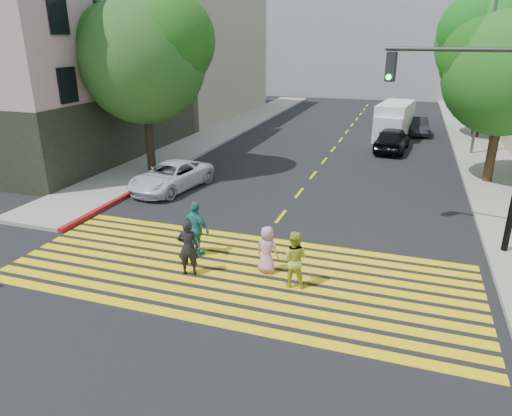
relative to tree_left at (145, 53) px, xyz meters
The scene contains 23 objects.
ground 13.86m from the tree_left, 51.80° to the right, with size 120.00×120.00×0.00m, color black.
sidewalk_left 13.38m from the tree_left, 93.32° to the left, with size 3.00×40.00×0.15m, color gray.
sidewalk_right 18.00m from the tree_left, 17.34° to the left, with size 3.00×60.00×0.15m, color gray.
curb_red 6.96m from the tree_left, 77.07° to the right, with size 0.20×8.00×0.16m, color maroon.
crosswalk 12.98m from the tree_left, 47.92° to the right, with size 13.40×5.30×0.01m.
lane_line 15.89m from the tree_left, 58.23° to the left, with size 0.12×34.40×0.01m.
building_left_pink 8.55m from the tree_left, 165.70° to the left, with size 12.10×14.10×11.00m.
building_left_tan 19.88m from the tree_left, 114.39° to the left, with size 12.00×16.00×10.00m, color tan.
backdrop_block 38.88m from the tree_left, 78.43° to the left, with size 30.00×8.00×12.00m, color gray.
tree_left is the anchor object (origin of this frame).
tree_right_near 16.23m from the tree_left, 11.66° to the left, with size 6.74×6.45×7.74m.
tree_right_far 21.83m from the tree_left, 41.06° to the left, with size 8.86×8.86×9.69m.
pedestrian_man 12.24m from the tree_left, 54.48° to the right, with size 0.61×0.40×1.66m, color black.
pedestrian_woman 13.88m from the tree_left, 42.84° to the right, with size 0.78×0.61×1.60m, color #AFBE34.
pedestrian_child 12.98m from the tree_left, 43.99° to the right, with size 0.69×0.45×1.41m, color #C989B0.
pedestrian_extra 11.18m from the tree_left, 52.01° to the right, with size 1.02×0.43×1.75m, color teal.
white_sedan 6.03m from the tree_left, 45.09° to the right, with size 2.02×4.39×1.22m, color silver.
dark_car_near 15.05m from the tree_left, 37.85° to the left, with size 1.74×4.33×1.48m, color black.
silver_car 24.21m from the tree_left, 62.68° to the left, with size 1.83×4.50×1.31m, color #B6B6B6.
dark_car_parked 20.07m from the tree_left, 49.35° to the left, with size 1.28×3.67×1.21m, color black.
white_van 17.48m from the tree_left, 48.94° to the left, with size 2.51×5.22×2.37m.
traffic_signal 14.95m from the tree_left, 17.81° to the right, with size 4.36×1.26×6.52m.
street_lamp 17.98m from the tree_left, 30.34° to the left, with size 1.99×0.70×8.91m.
Camera 1 is at (4.26, -9.70, 6.36)m, focal length 32.00 mm.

